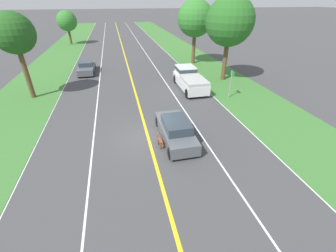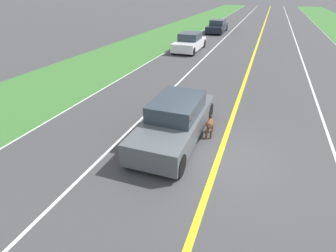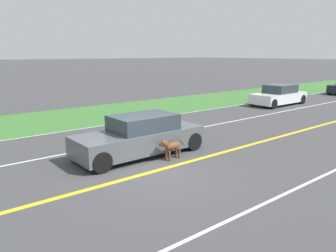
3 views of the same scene
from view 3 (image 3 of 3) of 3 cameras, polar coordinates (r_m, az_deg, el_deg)
The scene contains 9 objects.
ground_plane at distance 10.32m, azimuth -2.26°, elevation -7.85°, with size 400.00×400.00×0.00m, color #424244.
centre_divider_line at distance 10.32m, azimuth -2.26°, elevation -7.83°, with size 0.18×160.00×0.01m, color yellow.
lane_edge_line_right at distance 16.26m, azimuth -17.16°, elevation -0.78°, with size 0.14×160.00×0.01m, color white.
lane_dash_same_dir at distance 13.16m, azimuth -11.41°, elevation -3.54°, with size 0.10×160.00×0.01m, color white.
lane_dash_oncoming at distance 8.02m, azimuth 13.35°, elevation -14.43°, with size 0.10×160.00×0.01m, color white.
grass_verge_right at distance 19.03m, azimuth -20.55°, elevation 0.90°, with size 6.00×160.00×0.03m, color #3D7533.
ego_car at distance 11.79m, azimuth -4.87°, elevation -1.82°, with size 1.80×4.74×1.45m.
dog at distance 11.26m, azimuth 0.49°, elevation -3.51°, with size 0.32×1.23×0.78m.
car_trailing_near at distance 24.64m, azimuth 18.71°, elevation 5.05°, with size 1.87×4.48×1.43m.
Camera 3 is at (-7.78, 5.75, 3.60)m, focal length 35.00 mm.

